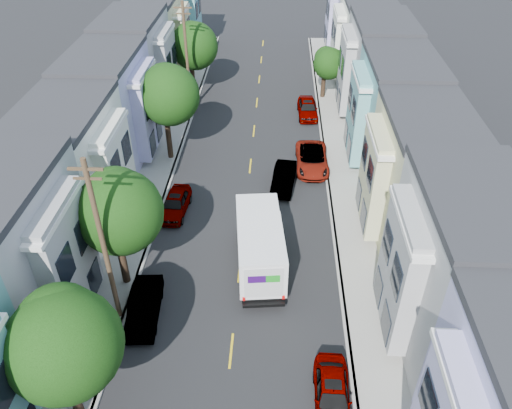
% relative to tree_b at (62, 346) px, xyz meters
% --- Properties ---
extents(ground, '(160.00, 160.00, 0.00)m').
position_rel_tree_b_xyz_m(ground, '(6.30, 3.79, -4.92)').
color(ground, black).
rests_on(ground, ground).
extents(road_slab, '(12.00, 70.00, 0.02)m').
position_rel_tree_b_xyz_m(road_slab, '(6.30, 18.79, -4.91)').
color(road_slab, black).
rests_on(road_slab, ground).
extents(curb_left, '(0.30, 70.00, 0.15)m').
position_rel_tree_b_xyz_m(curb_left, '(0.25, 18.79, -4.84)').
color(curb_left, gray).
rests_on(curb_left, ground).
extents(curb_right, '(0.30, 70.00, 0.15)m').
position_rel_tree_b_xyz_m(curb_right, '(12.35, 18.79, -4.84)').
color(curb_right, gray).
rests_on(curb_right, ground).
extents(sidewalk_left, '(2.60, 70.00, 0.15)m').
position_rel_tree_b_xyz_m(sidewalk_left, '(-1.05, 18.79, -4.84)').
color(sidewalk_left, gray).
rests_on(sidewalk_left, ground).
extents(sidewalk_right, '(2.60, 70.00, 0.15)m').
position_rel_tree_b_xyz_m(sidewalk_right, '(13.65, 18.79, -4.84)').
color(sidewalk_right, gray).
rests_on(sidewalk_right, ground).
extents(centerline, '(0.12, 70.00, 0.01)m').
position_rel_tree_b_xyz_m(centerline, '(6.30, 18.79, -4.92)').
color(centerline, gold).
rests_on(centerline, ground).
extents(townhouse_row_left, '(5.00, 70.00, 8.50)m').
position_rel_tree_b_xyz_m(townhouse_row_left, '(-4.85, 18.79, -4.92)').
color(townhouse_row_left, beige).
rests_on(townhouse_row_left, ground).
extents(townhouse_row_right, '(5.00, 70.00, 8.50)m').
position_rel_tree_b_xyz_m(townhouse_row_right, '(17.45, 18.79, -4.92)').
color(townhouse_row_right, beige).
rests_on(townhouse_row_right, ground).
extents(tree_b, '(4.70, 4.70, 7.29)m').
position_rel_tree_b_xyz_m(tree_b, '(0.00, 0.00, 0.00)').
color(tree_b, black).
rests_on(tree_b, ground).
extents(tree_c, '(4.70, 4.70, 7.57)m').
position_rel_tree_b_xyz_m(tree_c, '(-0.00, 8.44, 0.28)').
color(tree_c, black).
rests_on(tree_c, ground).
extents(tree_d, '(4.70, 4.70, 7.92)m').
position_rel_tree_b_xyz_m(tree_d, '(-0.00, 22.72, 0.63)').
color(tree_d, black).
rests_on(tree_d, ground).
extents(tree_e, '(4.63, 4.63, 7.28)m').
position_rel_tree_b_xyz_m(tree_e, '(-0.00, 35.71, 0.03)').
color(tree_e, black).
rests_on(tree_e, ground).
extents(tree_far_r, '(3.10, 3.10, 5.13)m').
position_rel_tree_b_xyz_m(tree_far_r, '(13.20, 35.29, -1.37)').
color(tree_far_r, black).
rests_on(tree_far_r, ground).
extents(utility_pole_near, '(1.60, 0.26, 10.00)m').
position_rel_tree_b_xyz_m(utility_pole_near, '(0.00, 5.79, 0.23)').
color(utility_pole_near, '#42301E').
rests_on(utility_pole_near, ground).
extents(utility_pole_far, '(1.60, 0.26, 10.00)m').
position_rel_tree_b_xyz_m(utility_pole_far, '(0.00, 31.79, 0.23)').
color(utility_pole_far, '#42301E').
rests_on(utility_pole_far, ground).
extents(fedex_truck, '(2.65, 6.87, 3.30)m').
position_rel_tree_b_xyz_m(fedex_truck, '(7.52, 10.06, -3.08)').
color(fedex_truck, silver).
rests_on(fedex_truck, ground).
extents(lead_sedan, '(2.04, 4.51, 1.45)m').
position_rel_tree_b_xyz_m(lead_sedan, '(8.97, 19.02, -4.19)').
color(lead_sedan, black).
rests_on(lead_sedan, ground).
extents(parked_left_c, '(1.85, 4.46, 1.45)m').
position_rel_tree_b_xyz_m(parked_left_c, '(1.40, 5.91, -4.19)').
color(parked_left_c, '#9B9B9B').
rests_on(parked_left_c, ground).
extents(parked_left_d, '(1.98, 4.49, 1.42)m').
position_rel_tree_b_xyz_m(parked_left_d, '(1.40, 15.45, -4.21)').
color(parked_left_d, '#501A10').
rests_on(parked_left_d, ground).
extents(parked_right_b, '(1.80, 4.47, 1.44)m').
position_rel_tree_b_xyz_m(parked_right_b, '(11.20, 1.05, -4.20)').
color(parked_right_b, silver).
rests_on(parked_right_b, ground).
extents(parked_right_c, '(2.52, 5.40, 1.49)m').
position_rel_tree_b_xyz_m(parked_right_c, '(11.20, 21.82, -4.17)').
color(parked_right_c, black).
rests_on(parked_right_c, ground).
extents(parked_right_d, '(1.97, 4.76, 1.52)m').
position_rel_tree_b_xyz_m(parked_right_d, '(11.20, 31.11, -4.16)').
color(parked_right_d, '#0E1C38').
rests_on(parked_right_d, ground).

